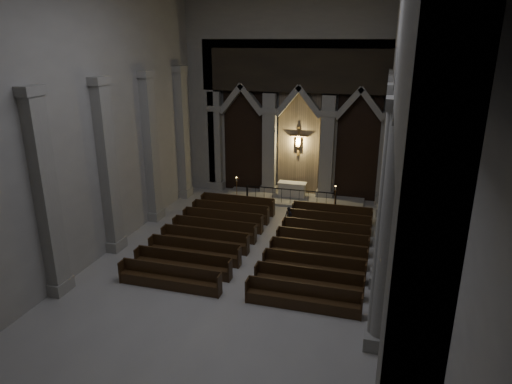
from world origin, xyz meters
TOP-DOWN VIEW (x-y plane):
  - room at (0.00, 0.00)m, footprint 24.00×24.10m
  - sanctuary_wall at (0.00, 11.54)m, footprint 14.00×0.77m
  - right_arcade at (5.50, 1.33)m, footprint 1.00×24.00m
  - left_pilasters at (-6.75, 3.50)m, footprint 0.60×13.00m
  - sanctuary_step at (0.00, 10.60)m, footprint 8.50×2.60m
  - altar at (-0.16, 10.92)m, footprint 1.76×0.70m
  - altar_rail at (-0.00, 9.58)m, footprint 5.46×0.09m
  - candle_stand_left at (-3.38, 9.63)m, footprint 0.25×0.25m
  - candle_stand_right at (2.66, 9.44)m, footprint 0.26×0.26m
  - pews at (0.00, 3.33)m, footprint 9.74×9.23m
  - worshipper at (0.57, 6.39)m, footprint 0.46×0.37m

SIDE VIEW (x-z plane):
  - sanctuary_step at x=0.00m, z-range 0.00..0.15m
  - pews at x=0.00m, z-range -0.17..0.80m
  - candle_stand_left at x=-3.38m, z-range -0.34..1.17m
  - candle_stand_right at x=2.66m, z-range -0.35..1.18m
  - worshipper at x=0.57m, z-range 0.00..1.11m
  - altar at x=-0.16m, z-range 0.15..1.05m
  - altar_rail at x=0.00m, z-range 0.18..1.25m
  - left_pilasters at x=-6.75m, z-range -0.10..7.92m
  - sanctuary_wall at x=0.00m, z-range 0.62..12.62m
  - room at x=0.00m, z-range 1.60..13.60m
  - right_arcade at x=5.50m, z-range 1.83..13.83m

